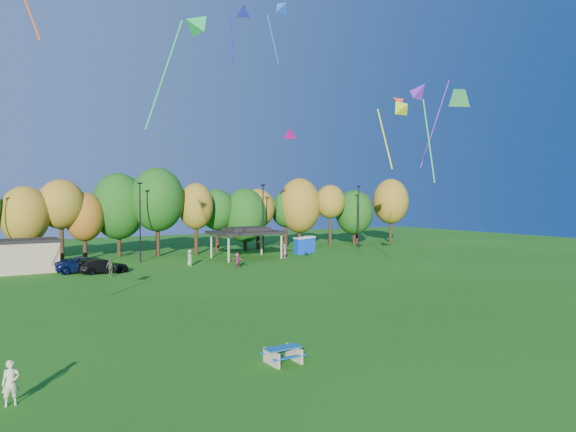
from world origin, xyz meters
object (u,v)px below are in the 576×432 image
porta_potties (305,245)px  kite_flyer (11,383)px  picnic_table (283,354)px  car_c (85,264)px  car_d (104,266)px

porta_potties → kite_flyer: (-36.43, -36.32, -0.30)m
picnic_table → kite_flyer: size_ratio=1.02×
car_c → picnic_table: bearing=-174.3°
kite_flyer → car_c: (8.29, 33.15, -0.05)m
kite_flyer → car_d: 32.92m
porta_potties → kite_flyer: bearing=-135.1°
car_c → car_d: 2.22m
picnic_table → car_d: bearing=91.4°
porta_potties → picnic_table: 45.44m
picnic_table → kite_flyer: bearing=174.4°
car_c → car_d: size_ratio=1.16×
picnic_table → car_d: 32.50m
porta_potties → car_d: bearing=-169.7°
porta_potties → car_c: porta_potties is taller
car_d → porta_potties: bearing=-77.3°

